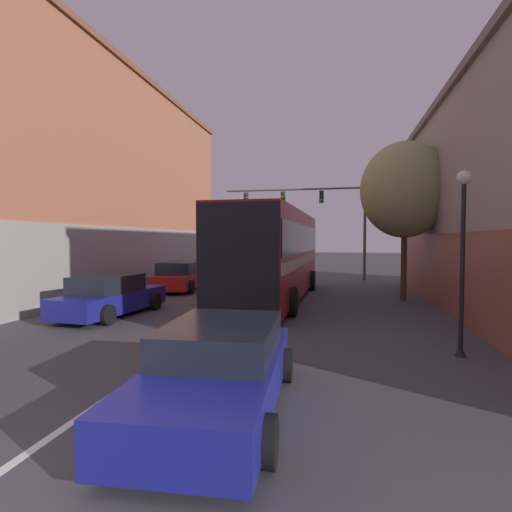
{
  "coord_description": "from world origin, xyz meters",
  "views": [
    {
      "loc": [
        3.69,
        -2.65,
        2.6
      ],
      "look_at": [
        0.47,
        12.91,
        1.95
      ],
      "focal_mm": 28.0,
      "sensor_mm": 36.0,
      "label": 1
    }
  ],
  "objects": [
    {
      "name": "building_left_brick",
      "position": [
        -9.85,
        16.44,
        5.81
      ],
      "size": [
        7.03,
        24.44,
        11.39
      ],
      "color": "#A86647",
      "rests_on": "ground_plane"
    },
    {
      "name": "bus",
      "position": [
        0.97,
        14.38,
        2.11
      ],
      "size": [
        3.13,
        11.72,
        3.77
      ],
      "rotation": [
        0.0,
        0.0,
        1.54
      ],
      "color": "maroon",
      "rests_on": "ground_plane"
    },
    {
      "name": "parked_car_left_mid",
      "position": [
        -3.97,
        30.2,
        0.63
      ],
      "size": [
        2.39,
        4.57,
        1.34
      ],
      "rotation": [
        0.0,
        0.0,
        1.65
      ],
      "color": "red",
      "rests_on": "ground_plane"
    },
    {
      "name": "parked_car_left_near",
      "position": [
        -4.29,
        16.59,
        0.7
      ],
      "size": [
        2.46,
        4.7,
        1.46
      ],
      "rotation": [
        0.0,
        0.0,
        1.67
      ],
      "color": "red",
      "rests_on": "ground_plane"
    },
    {
      "name": "street_lamp",
      "position": [
        6.37,
        6.88,
        2.41
      ],
      "size": [
        0.32,
        0.32,
        4.12
      ],
      "color": "black",
      "rests_on": "ground_plane"
    },
    {
      "name": "parked_car_left_far",
      "position": [
        -3.92,
        9.6,
        0.66
      ],
      "size": [
        2.19,
        4.6,
        1.4
      ],
      "rotation": [
        0.0,
        0.0,
        1.49
      ],
      "color": "navy",
      "rests_on": "ground_plane"
    },
    {
      "name": "street_tree_near",
      "position": [
        6.42,
        15.19,
        4.7
      ],
      "size": [
        3.68,
        3.32,
        6.73
      ],
      "color": "#4C3823",
      "rests_on": "ground_plane"
    },
    {
      "name": "traffic_signal_gantry",
      "position": [
        2.18,
        23.67,
        4.67
      ],
      "size": [
        9.22,
        0.36,
        6.2
      ],
      "color": "#514C47",
      "rests_on": "ground_plane"
    },
    {
      "name": "lane_center_line",
      "position": [
        0.0,
        13.84,
        0.0
      ],
      "size": [
        0.14,
        39.68,
        0.01
      ],
      "color": "silver",
      "rests_on": "ground_plane"
    },
    {
      "name": "hatchback_foreground",
      "position": [
        1.91,
        3.14,
        0.62
      ],
      "size": [
        2.25,
        4.58,
        1.3
      ],
      "rotation": [
        0.0,
        0.0,
        1.62
      ],
      "color": "navy",
      "rests_on": "ground_plane"
    }
  ]
}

